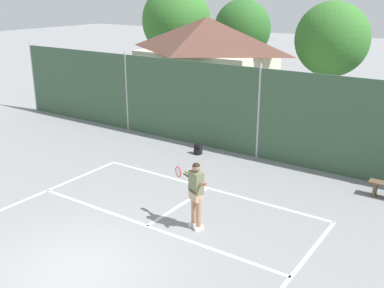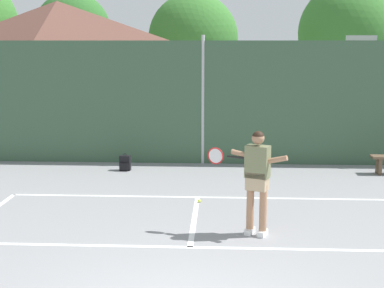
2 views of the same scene
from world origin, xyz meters
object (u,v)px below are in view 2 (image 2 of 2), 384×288
backpack_black (125,163)px  tennis_player (257,173)px  basketball_hoop (359,78)px  tennis_ball (199,201)px

backpack_black → tennis_player: bearing=-57.1°
basketball_hoop → tennis_player: (-3.50, -7.51, -1.20)m
backpack_black → tennis_ball: bearing=-54.3°
tennis_player → tennis_ball: tennis_player is taller
basketball_hoop → tennis_player: bearing=-115.0°
basketball_hoop → tennis_ball: bearing=-129.4°
tennis_ball → backpack_black: size_ratio=0.14×
tennis_ball → tennis_player: bearing=-61.4°
basketball_hoop → backpack_black: basketball_hoop is taller
basketball_hoop → tennis_ball: 7.54m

